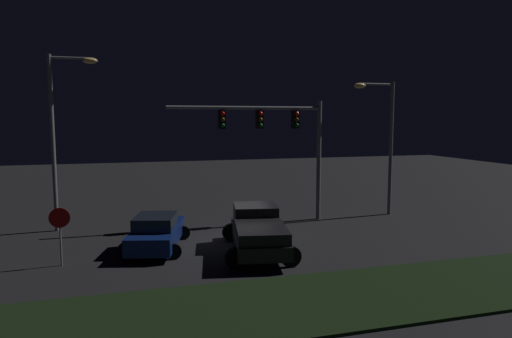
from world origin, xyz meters
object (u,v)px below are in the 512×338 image
object	(u,v)px
pickup_truck	(258,228)
traffic_signal_gantry	(277,131)
street_lamp_left	(61,123)
stop_sign	(60,225)
street_lamp_right	(383,131)
car_sedan	(156,232)

from	to	relation	value
pickup_truck	traffic_signal_gantry	distance (m)	6.88
street_lamp_left	stop_sign	world-z (taller)	street_lamp_left
pickup_truck	stop_sign	xyz separation A→B (m)	(-7.66, 0.26, 0.56)
street_lamp_right	pickup_truck	bearing A→B (deg)	-150.17
car_sedan	street_lamp_right	size ratio (longest dim) A/B	0.62
street_lamp_left	street_lamp_right	distance (m)	17.16
traffic_signal_gantry	stop_sign	distance (m)	11.75
street_lamp_left	stop_sign	xyz separation A→B (m)	(0.50, -5.94, -3.79)
stop_sign	pickup_truck	bearing A→B (deg)	-1.92
car_sedan	street_lamp_left	bearing A→B (deg)	55.58
car_sedan	street_lamp_left	size ratio (longest dim) A/B	0.55
traffic_signal_gantry	street_lamp_right	bearing A→B (deg)	0.60
car_sedan	pickup_truck	bearing A→B (deg)	-96.42
pickup_truck	street_lamp_right	bearing A→B (deg)	-49.76
pickup_truck	stop_sign	distance (m)	7.68
traffic_signal_gantry	pickup_truck	bearing A→B (deg)	-116.55
pickup_truck	street_lamp_right	distance (m)	11.01
traffic_signal_gantry	stop_sign	xyz separation A→B (m)	(-10.19, -4.81, -3.34)
street_lamp_right	stop_sign	distance (m)	17.62
pickup_truck	car_sedan	bearing A→B (deg)	79.77
stop_sign	traffic_signal_gantry	bearing A→B (deg)	25.28
street_lamp_left	street_lamp_right	size ratio (longest dim) A/B	1.13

